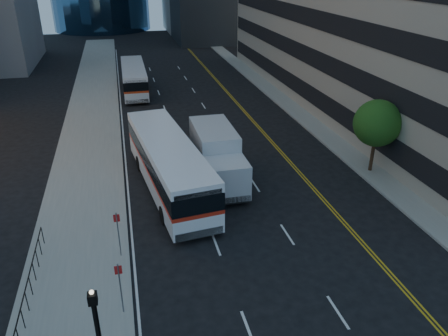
% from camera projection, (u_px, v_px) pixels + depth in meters
% --- Properties ---
extents(ground, '(160.00, 160.00, 0.00)m').
position_uv_depth(ground, '(292.00, 258.00, 22.04)').
color(ground, black).
rests_on(ground, ground).
extents(sidewalk_west, '(5.00, 90.00, 0.15)m').
position_uv_depth(sidewalk_west, '(93.00, 116.00, 41.74)').
color(sidewalk_west, gray).
rests_on(sidewalk_west, ground).
extents(sidewalk_east, '(2.00, 90.00, 0.15)m').
position_uv_depth(sidewalk_east, '(285.00, 102.00, 45.83)').
color(sidewalk_east, gray).
rests_on(sidewalk_east, ground).
extents(street_tree, '(3.20, 3.20, 5.10)m').
position_uv_depth(street_tree, '(377.00, 123.00, 29.38)').
color(street_tree, '#332114').
rests_on(street_tree, sidewalk_east).
extents(bus_front, '(4.41, 13.34, 3.38)m').
position_uv_depth(bus_front, '(168.00, 164.00, 27.85)').
color(bus_front, white).
rests_on(bus_front, ground).
extents(bus_rear, '(2.58, 11.45, 2.95)m').
position_uv_depth(bus_rear, '(134.00, 78.00, 49.06)').
color(bus_rear, white).
rests_on(bus_rear, ground).
extents(box_truck, '(2.60, 7.38, 3.53)m').
position_uv_depth(box_truck, '(217.00, 156.00, 28.87)').
color(box_truck, silver).
rests_on(box_truck, ground).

